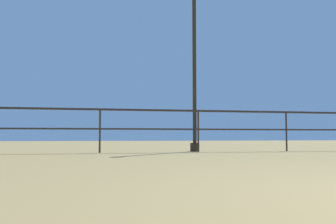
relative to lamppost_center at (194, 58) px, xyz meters
name	(u,v)px	position (x,y,z in m)	size (l,w,h in m)	color
pier_railing	(198,120)	(0.01, -0.29, -1.65)	(19.51, 0.05, 1.06)	#32261F
lamppost_center	(194,58)	(0.00, 0.00, 0.00)	(0.26, 0.26, 4.57)	#2E241A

